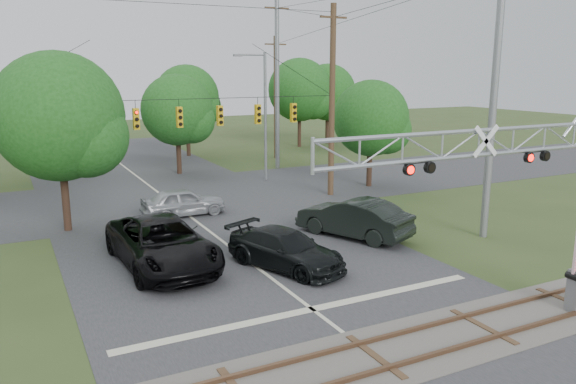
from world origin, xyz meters
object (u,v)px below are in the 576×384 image
car_dark (286,249)px  streetlight (263,110)px  traffic_signal_span (195,109)px  pickup_black (162,243)px  crossing_gantry (528,189)px  sedan_silver (183,202)px

car_dark → streetlight: bearing=46.3°
traffic_signal_span → pickup_black: traffic_signal_span is taller
traffic_signal_span → pickup_black: bearing=-116.9°
crossing_gantry → streetlight: 24.64m
pickup_black → car_dark: (4.31, -2.35, -0.21)m
sedan_silver → traffic_signal_span: bearing=-55.3°
car_dark → pickup_black: bearing=129.4°
pickup_black → car_dark: size_ratio=1.33×
pickup_black → streetlight: 18.43m
crossing_gantry → car_dark: bearing=116.6°
crossing_gantry → streetlight: bearing=83.7°
car_dark → sedan_silver: (-1.24, 9.74, 0.01)m
pickup_black → sedan_silver: (3.07, 7.39, -0.20)m
traffic_signal_span → streetlight: 9.18m
car_dark → sedan_silver: size_ratio=1.17×
traffic_signal_span → car_dark: bearing=-89.1°
sedan_silver → streetlight: 11.28m
crossing_gantry → sedan_silver: 18.68m
car_dark → sedan_silver: 9.81m
sedan_silver → streetlight: bearing=-49.6°
car_dark → traffic_signal_span: bearing=68.9°
traffic_signal_span → car_dark: traffic_signal_span is taller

